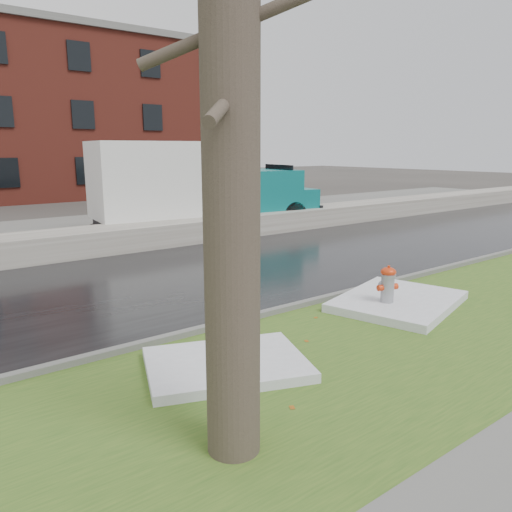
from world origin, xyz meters
TOP-DOWN VIEW (x-y plane):
  - ground at (0.00, 0.00)m, footprint 120.00×120.00m
  - verge at (0.00, -1.25)m, footprint 60.00×4.50m
  - road at (0.00, 4.50)m, footprint 60.00×7.00m
  - parking_lot at (0.00, 13.00)m, footprint 60.00×9.00m
  - curb at (0.00, 1.00)m, footprint 60.00×0.15m
  - snowbank at (0.00, 8.70)m, footprint 60.00×1.60m
  - brick_building at (2.00, 30.00)m, footprint 26.00×12.00m
  - bg_tree_right at (16.00, 24.00)m, footprint 1.40×1.62m
  - fire_hydrant at (1.55, -0.14)m, footprint 0.44×0.41m
  - tree at (-3.41, -2.09)m, footprint 1.30×1.46m
  - box_truck at (3.40, 10.02)m, footprint 10.12×3.28m
  - snow_patch_near at (1.98, -0.10)m, footprint 3.04×2.63m
  - snow_patch_far at (-2.39, -0.46)m, footprint 2.62×2.27m

SIDE VIEW (x-z plane):
  - ground at x=0.00m, z-range 0.00..0.00m
  - road at x=0.00m, z-range 0.00..0.03m
  - parking_lot at x=0.00m, z-range 0.00..0.03m
  - verge at x=0.00m, z-range 0.00..0.04m
  - curb at x=0.00m, z-range 0.00..0.14m
  - snow_patch_far at x=-2.39m, z-range 0.04..0.18m
  - snow_patch_near at x=1.98m, z-range 0.04..0.20m
  - snowbank at x=0.00m, z-range 0.00..0.75m
  - fire_hydrant at x=1.55m, z-range 0.07..0.95m
  - box_truck at x=3.40m, z-range 0.10..3.44m
  - bg_tree_right at x=16.00m, z-range 0.08..6.58m
  - tree at x=-3.41m, z-range 0.06..6.88m
  - brick_building at x=2.00m, z-range 0.00..10.00m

